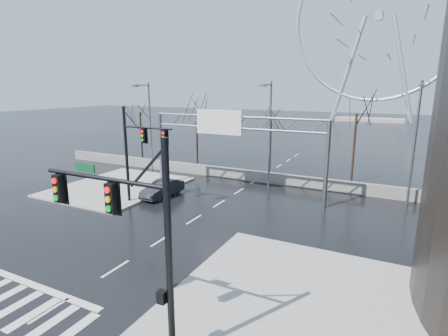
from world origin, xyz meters
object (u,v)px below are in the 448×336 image
Objects in this scene: signal_mast_far at (136,147)px; car at (162,189)px; signal_mast_near at (134,227)px; ferris_wheel at (379,23)px; sign_gantry at (231,137)px.

signal_mast_far is 1.79× the size of car.
signal_mast_near is 0.16× the size of ferris_wheel.
car is (-10.39, -83.53, -25.40)m from ferris_wheel.
signal_mast_near reaches higher than sign_gantry.
sign_gantry is 0.32× the size of ferris_wheel.
signal_mast_far reaches higher than sign_gantry.
sign_gantry reaches higher than car.
ferris_wheel is 87.92m from car.
ferris_wheel reaches higher than car.
signal_mast_far is at bearing 130.26° from signal_mast_near.
signal_mast_far is (-11.01, 13.00, -0.04)m from signal_mast_near.
signal_mast_near is at bearing -52.10° from car.
ferris_wheel is (5.38, 80.04, 20.95)m from sign_gantry.
car is (-10.53, 15.51, -4.13)m from signal_mast_near.
sign_gantry is (-5.52, 19.00, 0.31)m from signal_mast_near.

